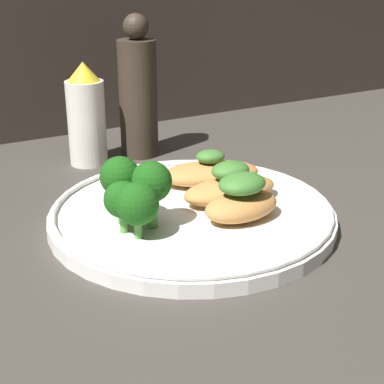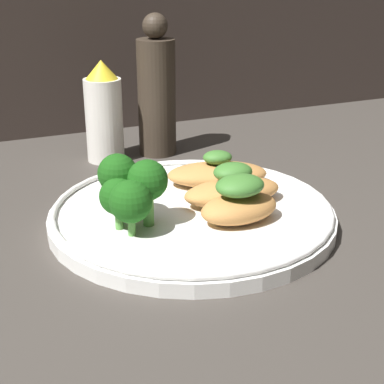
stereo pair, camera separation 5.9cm
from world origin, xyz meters
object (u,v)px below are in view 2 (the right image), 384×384
broccoli_bunch (129,188)px  sauce_bottle (104,114)px  plate (192,214)px  pepper_grinder (157,92)px

broccoli_bunch → sauce_bottle: bearing=80.1°
plate → sauce_bottle: 23.54cm
pepper_grinder → plate: bearing=-101.5°
pepper_grinder → broccoli_bunch: bearing=-115.6°
sauce_bottle → plate: bearing=-83.1°
broccoli_bunch → sauce_bottle: (4.22, 24.13, 0.94)cm
plate → sauce_bottle: bearing=96.9°
sauce_bottle → pepper_grinder: 7.67cm
broccoli_bunch → pepper_grinder: 26.94cm
plate → pepper_grinder: 24.40cm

